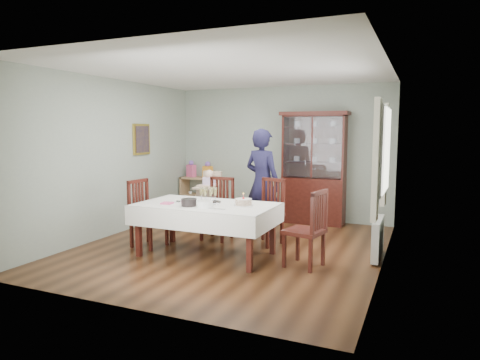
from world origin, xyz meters
The scene contains 25 objects.
floor centered at (0.00, 0.00, 0.00)m, with size 5.00×5.00×0.00m, color #593319.
room_shell centered at (0.00, 0.53, 1.70)m, with size 5.00×5.00×5.00m.
dining_table centered at (-0.16, -0.51, 0.38)m, with size 2.01×1.17×0.76m.
china_cabinet centered at (0.75, 2.26, 1.12)m, with size 1.30×0.48×2.18m.
sideboard centered at (-1.75, 2.28, 0.40)m, with size 0.90×0.38×0.80m.
picture_frame centered at (-2.22, 0.80, 1.65)m, with size 0.04×0.48×0.58m, color gold.
window centered at (2.22, 0.30, 1.55)m, with size 0.04×1.02×1.22m, color white.
curtain_left centered at (2.16, -0.32, 1.45)m, with size 0.07×0.30×1.55m, color silver.
curtain_right centered at (2.16, 0.92, 1.45)m, with size 0.07×0.30×1.55m, color silver.
radiator centered at (2.16, 0.30, 0.30)m, with size 0.10×0.80×0.55m, color white.
chair_far_left centered at (-0.43, 0.40, 0.31)m, with size 0.46×0.46×1.03m.
chair_far_right centered at (0.43, 0.43, 0.31)m, with size 0.59×0.59×1.05m.
chair_end_left centered at (-1.23, -0.44, 0.31)m, with size 0.52×0.52×1.05m.
chair_end_right centered at (1.31, -0.46, 0.31)m, with size 0.56×0.56×1.04m.
woman centered at (0.16, 0.95, 0.93)m, with size 0.67×0.44×1.85m, color black.
high_chair centered at (-0.86, 0.95, 0.43)m, with size 0.50×0.50×1.11m.
champagne_tray centered at (-0.17, -0.42, 0.83)m, with size 0.37×0.37×0.22m.
birthday_cake centered at (0.40, -0.44, 0.81)m, with size 0.27×0.27×0.19m.
plate_stack_dark centered at (-0.31, -0.75, 0.81)m, with size 0.22×0.22×0.10m, color black.
plate_stack_white centered at (-0.04, -0.77, 0.81)m, with size 0.23×0.23×0.10m, color white.
napkin_stack centered at (-0.69, -0.72, 0.77)m, with size 0.15×0.15×0.02m, color #DB5082.
cutlery centered at (-0.66, -0.50, 0.77)m, with size 0.10×0.14×0.01m, color silver, non-canonical shape.
cake_knife centered at (0.14, -0.82, 0.77)m, with size 0.31×0.03×0.01m, color silver.
gift_bag_pink centered at (-1.98, 2.26, 0.96)m, with size 0.22×0.18×0.36m.
gift_bag_orange centered at (-1.58, 2.26, 0.96)m, with size 0.20×0.15×0.35m.
Camera 1 is at (2.70, -5.92, 1.83)m, focal length 32.00 mm.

